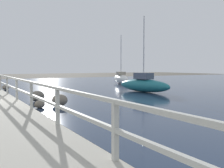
% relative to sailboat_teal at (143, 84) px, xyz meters
% --- Properties ---
extents(railing, '(0.10, 32.50, 1.08)m').
position_rel_sailboat_teal_xyz_m(railing, '(-9.63, -2.48, 0.44)').
color(railing, beige).
rests_on(railing, dock_walkway).
extents(boulder_mid_strip, '(0.56, 0.51, 0.42)m').
position_rel_sailboat_teal_xyz_m(boulder_mid_strip, '(-8.89, 7.17, -0.36)').
color(boulder_mid_strip, gray).
rests_on(boulder_mid_strip, ground).
extents(boulder_water_edge, '(0.49, 0.44, 0.37)m').
position_rel_sailboat_teal_xyz_m(boulder_water_edge, '(-8.87, -3.95, -0.39)').
color(boulder_water_edge, slate).
rests_on(boulder_water_edge, ground).
extents(boulder_downstream, '(0.77, 0.70, 0.58)m').
position_rel_sailboat_teal_xyz_m(boulder_downstream, '(-7.85, -3.78, -0.29)').
color(boulder_downstream, slate).
rests_on(boulder_downstream, ground).
extents(boulder_near_dock, '(0.80, 0.72, 0.60)m').
position_rel_sailboat_teal_xyz_m(boulder_near_dock, '(-8.41, -1.60, -0.28)').
color(boulder_near_dock, '#666056').
rests_on(boulder_near_dock, ground).
extents(sailboat_teal, '(2.01, 5.15, 5.72)m').
position_rel_sailboat_teal_xyz_m(sailboat_teal, '(0.00, 0.00, 0.00)').
color(sailboat_teal, '#1E707A').
rests_on(sailboat_teal, water_surface).
extents(sailboat_white, '(2.40, 4.71, 5.43)m').
position_rel_sailboat_teal_xyz_m(sailboat_white, '(3.54, 9.05, -0.01)').
color(sailboat_white, white).
rests_on(sailboat_white, water_surface).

